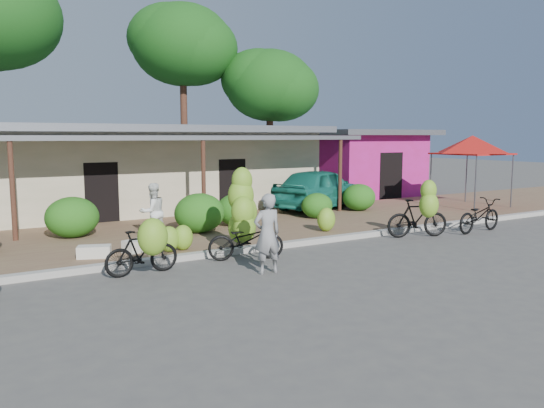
{
  "coord_description": "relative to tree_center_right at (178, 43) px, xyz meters",
  "views": [
    {
      "loc": [
        -6.92,
        -9.73,
        2.96
      ],
      "look_at": [
        0.12,
        1.98,
        1.2
      ],
      "focal_mm": 35.0,
      "sensor_mm": 36.0,
      "label": 1
    }
  ],
  "objects": [
    {
      "name": "hedge_1",
      "position": [
        -7.48,
        -10.86,
        -6.98
      ],
      "size": [
        1.47,
        1.32,
        1.15
      ],
      "primitive_type": "ellipsoid",
      "color": "#1F5A14",
      "rests_on": "sidewalk"
    },
    {
      "name": "sidewalk",
      "position": [
        -3.31,
        -11.61,
        -7.61
      ],
      "size": [
        60.0,
        6.0,
        0.12
      ],
      "primitive_type": "cube",
      "color": "olive",
      "rests_on": "ground"
    },
    {
      "name": "sack_far",
      "position": [
        -7.53,
        -13.73,
        -7.41
      ],
      "size": [
        0.83,
        0.61,
        0.28
      ],
      "primitive_type": "cube",
      "rotation": [
        0.0,
        0.0,
        -0.35
      ],
      "color": "silver",
      "rests_on": "sidewalk"
    },
    {
      "name": "sack_near",
      "position": [
        -6.39,
        -13.59,
        -7.4
      ],
      "size": [
        0.94,
        0.7,
        0.3
      ],
      "primitive_type": "cube",
      "rotation": [
        0.0,
        0.0,
        0.41
      ],
      "color": "silver",
      "rests_on": "sidewalk"
    },
    {
      "name": "teal_van",
      "position": [
        1.99,
        -9.61,
        -6.75
      ],
      "size": [
        5.07,
        3.64,
        1.6
      ],
      "primitive_type": "imported",
      "rotation": [
        0.0,
        0.0,
        1.99
      ],
      "color": "#197462",
      "rests_on": "sidewalk"
    },
    {
      "name": "loose_banana_b",
      "position": [
        -5.43,
        -14.04,
        -7.23
      ],
      "size": [
        0.51,
        0.43,
        0.64
      ],
      "primitive_type": "ellipsoid",
      "color": "#76AD2B",
      "rests_on": "sidewalk"
    },
    {
      "name": "hedge_5",
      "position": [
        2.98,
        -10.81,
        -7.04
      ],
      "size": [
        1.31,
        1.18,
        1.02
      ],
      "primitive_type": "ellipsoid",
      "color": "#1F5A14",
      "rests_on": "sidewalk"
    },
    {
      "name": "hedge_2",
      "position": [
        -4.11,
        -11.99,
        -6.97
      ],
      "size": [
        1.49,
        1.35,
        1.17
      ],
      "primitive_type": "ellipsoid",
      "color": "#1F5A14",
      "rests_on": "sidewalk"
    },
    {
      "name": "shop_main",
      "position": [
        -3.31,
        -5.68,
        -5.95
      ],
      "size": [
        13.0,
        8.5,
        3.35
      ],
      "color": "beige",
      "rests_on": "ground"
    },
    {
      "name": "loose_banana_c",
      "position": [
        -0.78,
        -13.76,
        -7.19
      ],
      "size": [
        0.57,
        0.49,
        0.71
      ],
      "primitive_type": "ellipsoid",
      "color": "#76AD2B",
      "rests_on": "sidewalk"
    },
    {
      "name": "bike_far_right",
      "position": [
        3.58,
        -15.79,
        -7.15
      ],
      "size": [
        2.03,
        0.85,
        1.04
      ],
      "rotation": [
        0.0,
        0.0,
        1.65
      ],
      "color": "black",
      "rests_on": "ground"
    },
    {
      "name": "bike_center",
      "position": [
        -4.26,
        -15.08,
        -6.81
      ],
      "size": [
        1.94,
        1.41,
        2.2
      ],
      "rotation": [
        0.0,
        0.0,
        1.24
      ],
      "color": "black",
      "rests_on": "ground"
    },
    {
      "name": "hedge_4",
      "position": [
        0.5,
        -11.51,
        -7.11
      ],
      "size": [
        1.12,
        1.01,
        0.87
      ],
      "primitive_type": "ellipsoid",
      "color": "#1F5A14",
      "rests_on": "sidewalk"
    },
    {
      "name": "curb",
      "position": [
        -3.31,
        -14.61,
        -7.59
      ],
      "size": [
        60.0,
        0.25,
        0.15
      ],
      "primitive_type": "cube",
      "color": "#A8A399",
      "rests_on": "ground"
    },
    {
      "name": "vendor",
      "position": [
        -4.55,
        -16.69,
        -6.8
      ],
      "size": [
        0.65,
        0.44,
        1.74
      ],
      "primitive_type": "imported",
      "rotation": [
        0.0,
        0.0,
        3.1
      ],
      "color": "gray",
      "rests_on": "ground"
    },
    {
      "name": "ground",
      "position": [
        -3.31,
        -16.61,
        -7.67
      ],
      "size": [
        100.0,
        100.0,
        0.0
      ],
      "primitive_type": "plane",
      "color": "#504D4A",
      "rests_on": "ground"
    },
    {
      "name": "loose_banana_a",
      "position": [
        -5.81,
        -14.08,
        -7.23
      ],
      "size": [
        0.51,
        0.44,
        0.64
      ],
      "primitive_type": "ellipsoid",
      "color": "#76AD2B",
      "rests_on": "sidewalk"
    },
    {
      "name": "tree_center_right",
      "position": [
        0.0,
        0.0,
        0.0
      ],
      "size": [
        5.29,
        5.18,
        9.65
      ],
      "color": "#533021",
      "rests_on": "ground"
    },
    {
      "name": "bike_right",
      "position": [
        1.28,
        -15.52,
        -6.97
      ],
      "size": [
        1.95,
        1.42,
        1.74
      ],
      "rotation": [
        0.0,
        0.0,
        1.23
      ],
      "color": "black",
      "rests_on": "ground"
    },
    {
      "name": "tree_near_right",
      "position": [
        4.0,
        -2.0,
        -2.0
      ],
      "size": [
        4.78,
        4.63,
        7.45
      ],
      "color": "#533021",
      "rests_on": "ground"
    },
    {
      "name": "shop_pink",
      "position": [
        7.19,
        -5.62,
        -6.0
      ],
      "size": [
        6.0,
        6.0,
        3.25
      ],
      "color": "#C71E8E",
      "rests_on": "ground"
    },
    {
      "name": "bystander",
      "position": [
        -5.65,
        -12.41,
        -6.77
      ],
      "size": [
        0.87,
        0.73,
        1.57
      ],
      "primitive_type": "imported",
      "rotation": [
        0.0,
        0.0,
        3.34
      ],
      "color": "white",
      "rests_on": "sidewalk"
    },
    {
      "name": "hedge_3",
      "position": [
        -2.6,
        -11.46,
        -7.04
      ],
      "size": [
        1.31,
        1.18,
        1.02
      ],
      "primitive_type": "ellipsoid",
      "color": "#1F5A14",
      "rests_on": "sidewalk"
    },
    {
      "name": "bike_left",
      "position": [
        -6.89,
        -15.55,
        -7.07
      ],
      "size": [
        1.64,
        1.19,
        1.31
      ],
      "rotation": [
        0.0,
        0.0,
        1.63
      ],
      "color": "black",
      "rests_on": "ground"
    },
    {
      "name": "red_canopy",
      "position": [
        7.67,
        -12.16,
        -5.06
      ],
      "size": [
        3.5,
        3.5,
        2.86
      ],
      "color": "#59595E",
      "rests_on": "sidewalk"
    }
  ]
}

